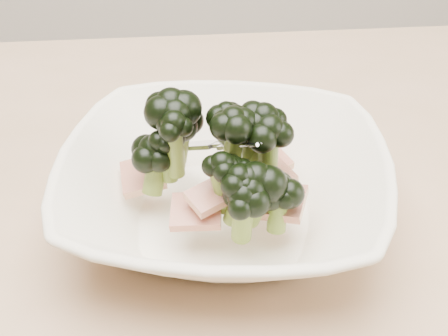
{
  "coord_description": "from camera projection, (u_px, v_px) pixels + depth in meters",
  "views": [
    {
      "loc": [
        0.06,
        -0.38,
        1.07
      ],
      "look_at": [
        0.1,
        0.02,
        0.8
      ],
      "focal_mm": 50.0,
      "sensor_mm": 36.0,
      "label": 1
    }
  ],
  "objects": [
    {
      "name": "dining_table",
      "position": [
        117.0,
        324.0,
        0.54
      ],
      "size": [
        1.2,
        0.8,
        0.75
      ],
      "color": "tan",
      "rests_on": "ground"
    },
    {
      "name": "broccoli_dish",
      "position": [
        224.0,
        181.0,
        0.48
      ],
      "size": [
        0.3,
        0.3,
        0.12
      ],
      "color": "#F3E8CD",
      "rests_on": "dining_table"
    }
  ]
}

